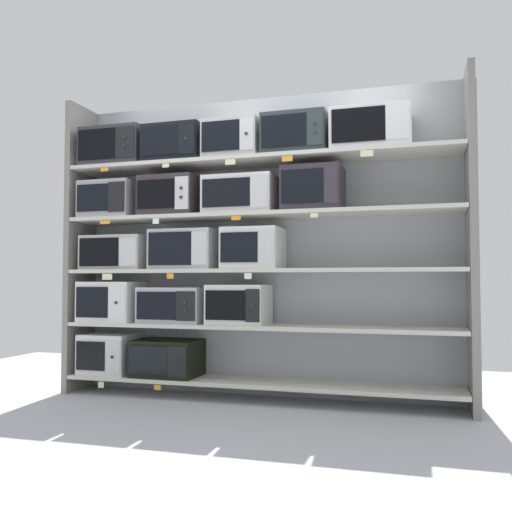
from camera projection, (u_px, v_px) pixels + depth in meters
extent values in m
cube|color=#B2B7BC|center=(208.00, 436.00, 3.33)|extent=(7.08, 6.00, 0.02)
cube|color=#9EA3A8|center=(264.00, 245.00, 4.56)|extent=(3.28, 0.04, 2.42)
cube|color=gray|center=(80.00, 247.00, 4.79)|extent=(0.05, 0.41, 2.42)
cube|color=gray|center=(472.00, 239.00, 3.90)|extent=(0.05, 0.41, 2.42)
cube|color=beige|center=(256.00, 383.00, 4.30)|extent=(3.08, 0.41, 0.03)
cube|color=silver|center=(110.00, 353.00, 4.66)|extent=(0.42, 0.37, 0.32)
cube|color=black|center=(91.00, 356.00, 4.50)|extent=(0.26, 0.01, 0.23)
cube|color=silver|center=(113.00, 357.00, 4.44)|extent=(0.13, 0.01, 0.26)
cylinder|color=#262628|center=(112.00, 357.00, 4.43)|extent=(0.02, 0.01, 0.02)
cube|color=black|center=(168.00, 358.00, 4.51)|extent=(0.52, 0.38, 0.29)
cube|color=black|center=(148.00, 361.00, 4.35)|extent=(0.33, 0.01, 0.23)
cube|color=black|center=(177.00, 362.00, 4.28)|extent=(0.15, 0.01, 0.23)
cylinder|color=#262628|center=(176.00, 366.00, 4.27)|extent=(0.02, 0.01, 0.02)
cylinder|color=#262628|center=(176.00, 358.00, 4.27)|extent=(0.02, 0.01, 0.02)
cube|color=beige|center=(101.00, 385.00, 4.44)|extent=(0.05, 0.00, 0.05)
cube|color=orange|center=(157.00, 387.00, 4.30)|extent=(0.06, 0.00, 0.04)
cube|color=beige|center=(256.00, 326.00, 4.32)|extent=(3.08, 0.41, 0.03)
cube|color=silver|center=(113.00, 301.00, 4.68)|extent=(0.47, 0.40, 0.33)
cube|color=black|center=(92.00, 302.00, 4.50)|extent=(0.29, 0.01, 0.25)
cube|color=silver|center=(117.00, 303.00, 4.44)|extent=(0.15, 0.01, 0.26)
cylinder|color=#262628|center=(116.00, 303.00, 4.43)|extent=(0.02, 0.01, 0.02)
cube|color=#B2B5C2|center=(175.00, 305.00, 4.52)|extent=(0.52, 0.35, 0.28)
cube|color=black|center=(156.00, 306.00, 4.37)|extent=(0.34, 0.01, 0.22)
cube|color=black|center=(185.00, 306.00, 4.30)|extent=(0.16, 0.01, 0.23)
cylinder|color=#262628|center=(185.00, 310.00, 4.29)|extent=(0.02, 0.01, 0.02)
cylinder|color=#262628|center=(185.00, 302.00, 4.29)|extent=(0.02, 0.01, 0.02)
cube|color=silver|center=(239.00, 304.00, 4.36)|extent=(0.45, 0.35, 0.31)
cube|color=black|center=(225.00, 305.00, 4.20)|extent=(0.32, 0.01, 0.22)
cube|color=black|center=(253.00, 306.00, 4.14)|extent=(0.11, 0.01, 0.25)
cylinder|color=#262628|center=(252.00, 306.00, 4.13)|extent=(0.02, 0.01, 0.02)
cube|color=beige|center=(256.00, 271.00, 4.33)|extent=(3.08, 0.41, 0.03)
cube|color=#BAB8B5|center=(118.00, 253.00, 4.68)|extent=(0.55, 0.34, 0.28)
cube|color=black|center=(99.00, 252.00, 4.54)|extent=(0.36, 0.01, 0.23)
cube|color=silver|center=(127.00, 252.00, 4.46)|extent=(0.15, 0.01, 0.23)
cube|color=#B2B6BD|center=(186.00, 250.00, 4.51)|extent=(0.52, 0.36, 0.32)
cube|color=black|center=(170.00, 249.00, 4.35)|extent=(0.36, 0.01, 0.26)
cube|color=silver|center=(199.00, 248.00, 4.28)|extent=(0.13, 0.01, 0.25)
cube|color=silver|center=(254.00, 249.00, 4.35)|extent=(0.44, 0.38, 0.32)
cube|color=black|center=(239.00, 247.00, 4.18)|extent=(0.29, 0.01, 0.22)
cube|color=silver|center=(266.00, 247.00, 4.12)|extent=(0.12, 0.01, 0.25)
cube|color=beige|center=(107.00, 277.00, 4.46)|extent=(0.09, 0.00, 0.05)
cube|color=orange|center=(170.00, 276.00, 4.31)|extent=(0.06, 0.00, 0.04)
cube|color=white|center=(248.00, 276.00, 4.13)|extent=(0.06, 0.00, 0.04)
cube|color=beige|center=(256.00, 216.00, 4.35)|extent=(3.08, 0.41, 0.03)
cube|color=#9F9BA0|center=(114.00, 201.00, 4.72)|extent=(0.46, 0.42, 0.30)
cube|color=black|center=(92.00, 198.00, 4.53)|extent=(0.29, 0.01, 0.22)
cube|color=black|center=(116.00, 197.00, 4.47)|extent=(0.15, 0.01, 0.24)
cube|color=#342C31|center=(172.00, 197.00, 4.56)|extent=(0.46, 0.38, 0.32)
cube|color=black|center=(156.00, 194.00, 4.39)|extent=(0.33, 0.01, 0.23)
cube|color=silver|center=(182.00, 193.00, 4.33)|extent=(0.11, 0.01, 0.26)
cylinder|color=#262628|center=(181.00, 197.00, 4.32)|extent=(0.02, 0.01, 0.02)
cylinder|color=#262628|center=(181.00, 188.00, 4.32)|extent=(0.02, 0.01, 0.02)
cube|color=silver|center=(241.00, 196.00, 4.40)|extent=(0.56, 0.34, 0.30)
cube|color=black|center=(226.00, 193.00, 4.25)|extent=(0.38, 0.01, 0.22)
cube|color=silver|center=(259.00, 191.00, 4.17)|extent=(0.14, 0.01, 0.24)
cube|color=#322B33|center=(313.00, 190.00, 4.23)|extent=(0.44, 0.37, 0.33)
cube|color=black|center=(302.00, 186.00, 4.07)|extent=(0.31, 0.01, 0.25)
cube|color=#322B33|center=(331.00, 185.00, 4.01)|extent=(0.10, 0.01, 0.27)
cube|color=orange|center=(105.00, 222.00, 4.49)|extent=(0.09, 0.00, 0.03)
cube|color=white|center=(156.00, 221.00, 4.36)|extent=(0.05, 0.00, 0.04)
cube|color=orange|center=(236.00, 218.00, 4.18)|extent=(0.07, 0.00, 0.03)
cube|color=beige|center=(314.00, 215.00, 4.01)|extent=(0.06, 0.00, 0.03)
cube|color=beige|center=(256.00, 161.00, 4.37)|extent=(3.08, 0.41, 0.03)
cube|color=#2E3039|center=(119.00, 149.00, 4.72)|extent=(0.54, 0.41, 0.32)
cube|color=black|center=(97.00, 144.00, 4.54)|extent=(0.34, 0.01, 0.25)
cube|color=black|center=(125.00, 142.00, 4.47)|extent=(0.17, 0.01, 0.25)
cylinder|color=#262628|center=(124.00, 146.00, 4.46)|extent=(0.02, 0.01, 0.02)
cylinder|color=#262628|center=(124.00, 137.00, 4.46)|extent=(0.02, 0.01, 0.02)
cube|color=black|center=(178.00, 146.00, 4.57)|extent=(0.48, 0.40, 0.30)
cube|color=black|center=(159.00, 141.00, 4.39)|extent=(0.31, 0.01, 0.23)
cube|color=black|center=(186.00, 139.00, 4.32)|extent=(0.14, 0.01, 0.24)
cylinder|color=#262628|center=(186.00, 138.00, 4.32)|extent=(0.02, 0.01, 0.02)
cube|color=#BAB8B5|center=(235.00, 142.00, 4.43)|extent=(0.44, 0.39, 0.30)
cube|color=black|center=(221.00, 136.00, 4.25)|extent=(0.31, 0.01, 0.23)
cube|color=silver|center=(247.00, 134.00, 4.19)|extent=(0.11, 0.01, 0.24)
cylinder|color=#262628|center=(246.00, 134.00, 4.18)|extent=(0.02, 0.01, 0.02)
cube|color=#283334|center=(297.00, 137.00, 4.29)|extent=(0.49, 0.38, 0.31)
cube|color=black|center=(284.00, 131.00, 4.11)|extent=(0.34, 0.01, 0.24)
cube|color=#283334|center=(315.00, 128.00, 4.05)|extent=(0.12, 0.01, 0.25)
cylinder|color=#262628|center=(315.00, 132.00, 4.04)|extent=(0.02, 0.01, 0.02)
cylinder|color=#262628|center=(315.00, 123.00, 4.04)|extent=(0.02, 0.01, 0.02)
cube|color=silver|center=(372.00, 131.00, 4.13)|extent=(0.57, 0.41, 0.30)
cube|color=black|center=(358.00, 125.00, 3.95)|extent=(0.38, 0.01, 0.24)
cube|color=silver|center=(398.00, 122.00, 3.87)|extent=(0.16, 0.01, 0.24)
cube|color=orange|center=(104.00, 169.00, 4.51)|extent=(0.07, 0.00, 0.03)
cube|color=beige|center=(166.00, 165.00, 4.36)|extent=(0.06, 0.00, 0.03)
cube|color=beige|center=(230.00, 162.00, 4.21)|extent=(0.08, 0.00, 0.04)
cube|color=orange|center=(287.00, 158.00, 4.09)|extent=(0.08, 0.00, 0.04)
cube|color=beige|center=(367.00, 153.00, 3.92)|extent=(0.09, 0.00, 0.04)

